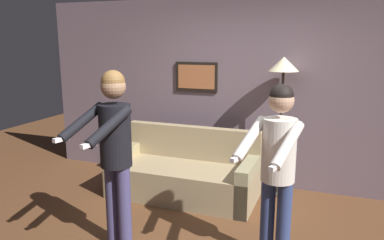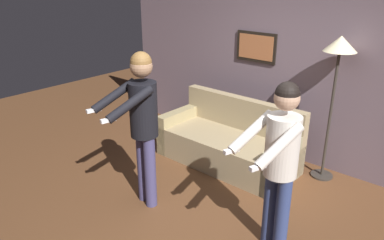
% 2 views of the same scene
% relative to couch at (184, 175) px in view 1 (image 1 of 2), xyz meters
% --- Properties ---
extents(back_wall_assembly, '(6.40, 0.09, 2.60)m').
position_rel_couch_xyz_m(back_wall_assembly, '(0.71, 0.75, 1.02)').
color(back_wall_assembly, slate).
rests_on(back_wall_assembly, ground_plane).
extents(couch, '(1.91, 0.86, 0.87)m').
position_rel_couch_xyz_m(couch, '(0.00, 0.00, 0.00)').
color(couch, '#9D8964').
rests_on(couch, ground_plane).
extents(torchiere_lamp, '(0.38, 0.38, 1.82)m').
position_rel_couch_xyz_m(torchiere_lamp, '(1.16, 0.49, 1.28)').
color(torchiere_lamp, '#332D28').
rests_on(torchiere_lamp, ground_plane).
extents(person_standing_left, '(0.53, 0.73, 1.75)m').
position_rel_couch_xyz_m(person_standing_left, '(-0.14, -1.42, 0.79)').
color(person_standing_left, '#403C67').
rests_on(person_standing_left, ground_plane).
extents(person_standing_right, '(0.55, 0.69, 1.66)m').
position_rel_couch_xyz_m(person_standing_right, '(1.34, -1.14, 0.72)').
color(person_standing_right, navy).
rests_on(person_standing_right, ground_plane).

